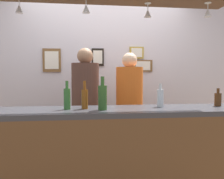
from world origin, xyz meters
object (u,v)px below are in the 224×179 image
object	(u,v)px
picture_frame_crest	(98,57)
bottle_beer_amber_tall	(85,98)
person_middle_orange_shirt	(129,104)
picture_frame_lower_pair	(143,66)
bottle_champagne_green	(103,97)
bottle_beer_green_import	(67,98)
picture_frame_caricature	(52,60)
bottle_soda_clear	(160,97)
bottle_beer_brown_stubby	(218,99)
picture_frame_upper_small	(137,53)
person_left_brown_shirt	(85,102)

from	to	relation	value
picture_frame_crest	bottle_beer_amber_tall	bearing A→B (deg)	-98.72
person_middle_orange_shirt	picture_frame_lower_pair	bearing A→B (deg)	61.47
picture_frame_crest	picture_frame_lower_pair	world-z (taller)	picture_frame_crest
person_middle_orange_shirt	bottle_champagne_green	xyz separation A→B (m)	(-0.42, -0.85, 0.17)
bottle_beer_green_import	picture_frame_lower_pair	bearing A→B (deg)	52.48
bottle_champagne_green	picture_frame_caricature	xyz separation A→B (m)	(-0.62, 1.46, 0.41)
bottle_beer_green_import	bottle_beer_amber_tall	xyz separation A→B (m)	(0.16, 0.01, -0.00)
person_middle_orange_shirt	bottle_beer_amber_tall	size ratio (longest dim) A/B	6.26
bottle_soda_clear	bottle_beer_brown_stubby	world-z (taller)	bottle_soda_clear
bottle_soda_clear	picture_frame_upper_small	distance (m)	1.44
person_left_brown_shirt	picture_frame_crest	world-z (taller)	picture_frame_crest
picture_frame_caricature	picture_frame_lower_pair	world-z (taller)	picture_frame_caricature
bottle_beer_green_import	picture_frame_upper_small	world-z (taller)	picture_frame_upper_small
bottle_beer_amber_tall	picture_frame_upper_small	size ratio (longest dim) A/B	1.18
bottle_beer_amber_tall	picture_frame_upper_small	xyz separation A→B (m)	(0.81, 1.37, 0.56)
bottle_beer_green_import	picture_frame_lower_pair	distance (m)	1.78
bottle_champagne_green	bottle_beer_amber_tall	bearing A→B (deg)	151.84
picture_frame_crest	picture_frame_lower_pair	bearing A→B (deg)	0.00
person_middle_orange_shirt	person_left_brown_shirt	bearing A→B (deg)	180.00
bottle_champagne_green	picture_frame_lower_pair	world-z (taller)	picture_frame_lower_pair
person_left_brown_shirt	bottle_champagne_green	world-z (taller)	person_left_brown_shirt
bottle_soda_clear	bottle_beer_brown_stubby	distance (m)	0.60
picture_frame_crest	picture_frame_upper_small	xyz separation A→B (m)	(0.60, 0.00, 0.07)
person_middle_orange_shirt	picture_frame_upper_small	xyz separation A→B (m)	(0.23, 0.61, 0.71)
person_left_brown_shirt	picture_frame_lower_pair	bearing A→B (deg)	34.41
bottle_beer_amber_tall	bottle_soda_clear	xyz separation A→B (m)	(0.74, 0.05, -0.01)
bottle_soda_clear	bottle_beer_green_import	bearing A→B (deg)	-175.75
person_middle_orange_shirt	bottle_beer_amber_tall	world-z (taller)	person_middle_orange_shirt
bottle_champagne_green	picture_frame_crest	xyz separation A→B (m)	(0.05, 1.46, 0.46)
bottle_beer_green_import	bottle_soda_clear	world-z (taller)	bottle_beer_green_import
bottle_beer_brown_stubby	picture_frame_lower_pair	bearing A→B (deg)	108.10
bottle_champagne_green	bottle_beer_brown_stubby	distance (m)	1.19
person_left_brown_shirt	picture_frame_upper_small	bearing A→B (deg)	37.62
person_middle_orange_shirt	picture_frame_lower_pair	xyz separation A→B (m)	(0.33, 0.61, 0.51)
picture_frame_caricature	picture_frame_upper_small	size ratio (longest dim) A/B	1.55
bottle_beer_green_import	picture_frame_upper_small	distance (m)	1.78
bottle_soda_clear	bottle_beer_brown_stubby	bearing A→B (deg)	-1.20
person_middle_orange_shirt	picture_frame_crest	bearing A→B (deg)	120.81
person_left_brown_shirt	bottle_beer_green_import	size ratio (longest dim) A/B	6.46
bottle_soda_clear	picture_frame_caricature	bearing A→B (deg)	132.37
bottle_beer_green_import	bottle_beer_amber_tall	world-z (taller)	same
person_left_brown_shirt	picture_frame_crest	distance (m)	0.88
picture_frame_lower_pair	bottle_soda_clear	bearing A→B (deg)	-97.11
person_left_brown_shirt	bottle_soda_clear	xyz separation A→B (m)	(0.72, -0.71, 0.11)
person_middle_orange_shirt	bottle_champagne_green	world-z (taller)	person_middle_orange_shirt
bottle_beer_brown_stubby	picture_frame_upper_small	distance (m)	1.55
picture_frame_upper_small	picture_frame_lower_pair	distance (m)	0.22
picture_frame_caricature	picture_frame_lower_pair	bearing A→B (deg)	0.00
person_middle_orange_shirt	picture_frame_lower_pair	size ratio (longest dim) A/B	5.42
bottle_beer_green_import	picture_frame_crest	size ratio (longest dim) A/B	1.00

